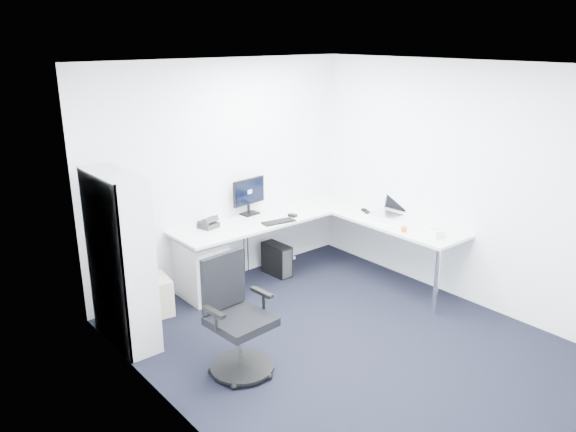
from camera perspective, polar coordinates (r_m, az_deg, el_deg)
ground at (r=5.79m, az=5.65°, el=-12.75°), size 4.20×4.20×0.00m
ceiling at (r=4.99m, az=6.63°, el=14.97°), size 4.20×4.20×0.00m
wall_back at (r=6.80m, az=-6.66°, el=4.26°), size 3.60×0.02×2.70m
wall_left at (r=4.21m, az=-11.38°, el=-4.80°), size 0.02×4.20×2.70m
wall_right at (r=6.60m, az=17.12°, el=3.15°), size 0.02×4.20×2.70m
l_desk at (r=6.87m, az=0.70°, el=-3.78°), size 2.75×1.54×0.80m
drawer_pedestal at (r=6.64m, az=-8.78°, el=-5.34°), size 0.45×0.56×0.69m
bookshelf at (r=5.68m, az=-16.63°, el=-4.32°), size 0.34×0.87×1.74m
task_chair at (r=5.09m, az=-4.81°, el=-10.30°), size 0.65×0.65×1.09m
black_pc_tower at (r=7.21m, az=-1.14°, el=-4.42°), size 0.20×0.42×0.41m
beige_pc_tower at (r=6.45m, az=-12.90°, el=-7.72°), size 0.26×0.46×0.41m
power_strip at (r=7.67m, az=-0.25°, el=-4.49°), size 0.31×0.06×0.04m
monitor at (r=6.96m, az=-3.94°, el=2.02°), size 0.51×0.21×0.47m
black_keyboard at (r=6.71m, az=-0.97°, el=-0.59°), size 0.42×0.20×0.02m
mouse at (r=6.92m, az=0.47°, el=0.08°), size 0.09×0.12×0.03m
desk_phone at (r=6.58m, az=-8.11°, el=-0.60°), size 0.23×0.23×0.14m
laptop at (r=7.05m, az=10.02°, el=1.08°), size 0.40×0.39×0.26m
white_keyboard at (r=6.71m, az=9.23°, el=-0.86°), size 0.17×0.40×0.01m
headphones at (r=7.17m, az=7.90°, el=0.58°), size 0.16×0.20×0.04m
orange_fruit at (r=6.52m, az=11.68°, el=-1.29°), size 0.07×0.07×0.07m
tissue_box at (r=6.47m, az=14.45°, el=-1.60°), size 0.17×0.26×0.08m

